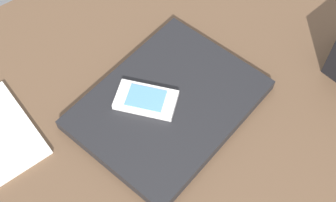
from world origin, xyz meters
TOP-DOWN VIEW (x-y plane):
  - desk_surface at (0.00, 0.00)cm, footprint 120.00×80.00cm
  - laptop_closed at (6.90, 0.14)cm, footprint 35.09×29.73cm
  - cell_phone_on_laptop at (3.72, 2.11)cm, footprint 10.88×11.47cm

SIDE VIEW (x-z plane):
  - desk_surface at x=0.00cm, z-range 0.00..3.00cm
  - laptop_closed at x=6.90cm, z-range 3.00..5.22cm
  - cell_phone_on_laptop at x=3.72cm, z-range 5.19..6.50cm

